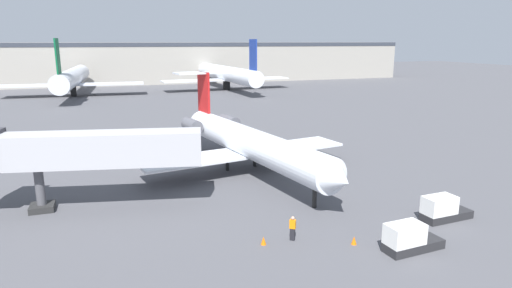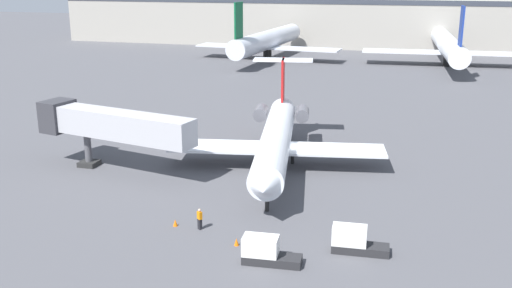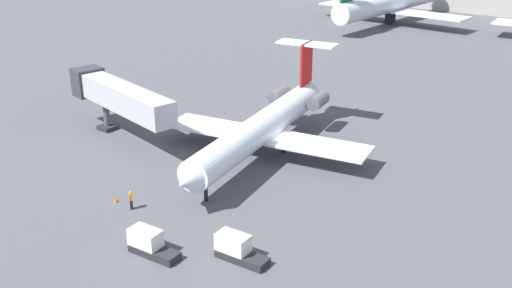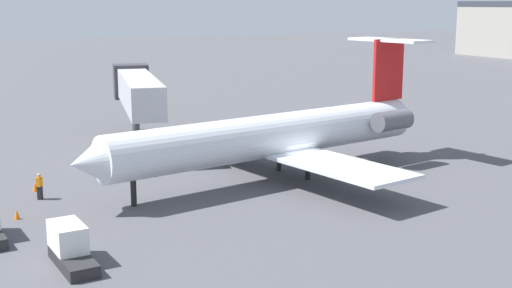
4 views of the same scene
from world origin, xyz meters
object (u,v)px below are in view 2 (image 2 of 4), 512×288
object	(u,v)px
traffic_cone_mid	(175,223)
baggage_tug_lead	(266,252)
jet_bridge	(106,124)
parked_airliner_west_end	(267,40)
baggage_tug_trailing	(354,241)
regional_jet	(276,137)
traffic_cone_near	(236,242)
parked_airliner_west_mid	(448,46)
ground_crew_marshaller	(200,219)

from	to	relation	value
traffic_cone_mid	baggage_tug_lead	bearing A→B (deg)	-25.02
jet_bridge	parked_airliner_west_end	distance (m)	78.54
baggage_tug_trailing	baggage_tug_lead	bearing A→B (deg)	-149.45
baggage_tug_trailing	regional_jet	bearing A→B (deg)	120.42
regional_jet	parked_airliner_west_end	world-z (taller)	parked_airliner_west_end
regional_jet	traffic_cone_near	bearing A→B (deg)	-85.16
traffic_cone_near	parked_airliner_west_mid	world-z (taller)	parked_airliner_west_mid
baggage_tug_lead	ground_crew_marshaller	bearing A→B (deg)	148.33
regional_jet	jet_bridge	size ratio (longest dim) A/B	1.66
ground_crew_marshaller	jet_bridge	bearing A→B (deg)	142.17
jet_bridge	traffic_cone_mid	xyz separation A→B (m)	(11.77, -10.71, -4.46)
regional_jet	traffic_cone_mid	size ratio (longest dim) A/B	53.60
ground_crew_marshaller	baggage_tug_trailing	size ratio (longest dim) A/B	0.41
regional_jet	traffic_cone_mid	bearing A→B (deg)	-104.22
regional_jet	baggage_tug_lead	bearing A→B (deg)	-78.07
ground_crew_marshaller	baggage_tug_lead	xyz separation A→B (m)	(6.26, -3.86, -0.02)
regional_jet	jet_bridge	xyz separation A→B (m)	(-15.85, -5.40, 1.57)
parked_airliner_west_mid	traffic_cone_near	bearing A→B (deg)	-100.37
ground_crew_marshaller	baggage_tug_lead	bearing A→B (deg)	-31.67
baggage_tug_lead	traffic_cone_near	xyz separation A→B (m)	(-2.70, 1.97, -0.56)
baggage_tug_lead	jet_bridge	bearing A→B (deg)	143.99
jet_bridge	traffic_cone_mid	bearing A→B (deg)	-42.31
regional_jet	ground_crew_marshaller	size ratio (longest dim) A/B	17.44
regional_jet	traffic_cone_mid	world-z (taller)	regional_jet
parked_airliner_west_end	parked_airliner_west_mid	xyz separation A→B (m)	(38.77, 1.78, -0.07)
ground_crew_marshaller	parked_airliner_west_mid	bearing A→B (deg)	77.27
jet_bridge	parked_airliner_west_mid	distance (m)	87.24
baggage_tug_lead	traffic_cone_near	size ratio (longest dim) A/B	7.45
regional_jet	parked_airliner_west_mid	bearing A→B (deg)	76.10
traffic_cone_near	parked_airliner_west_end	distance (m)	93.69
jet_bridge	baggage_tug_trailing	distance (m)	28.30
baggage_tug_lead	traffic_cone_mid	world-z (taller)	baggage_tug_lead
traffic_cone_near	baggage_tug_lead	bearing A→B (deg)	-36.16
ground_crew_marshaller	parked_airliner_west_end	world-z (taller)	parked_airliner_west_end
regional_jet	traffic_cone_near	world-z (taller)	regional_jet
jet_bridge	traffic_cone_near	world-z (taller)	jet_bridge
baggage_tug_trailing	traffic_cone_mid	bearing A→B (deg)	177.59
parked_airliner_west_end	parked_airliner_west_mid	world-z (taller)	parked_airliner_west_end
ground_crew_marshaller	parked_airliner_west_mid	world-z (taller)	parked_airliner_west_mid
regional_jet	baggage_tug_trailing	world-z (taller)	regional_jet
jet_bridge	baggage_tug_trailing	bearing A→B (deg)	-23.76
ground_crew_marshaller	baggage_tug_trailing	xyz separation A→B (m)	(11.84, -0.57, -0.02)
regional_jet	traffic_cone_mid	xyz separation A→B (m)	(-4.08, -16.11, -2.89)
regional_jet	jet_bridge	world-z (taller)	regional_jet
regional_jet	baggage_tug_lead	distance (m)	20.56
traffic_cone_near	traffic_cone_mid	xyz separation A→B (m)	(-5.61, 1.90, 0.00)
traffic_cone_near	traffic_cone_mid	size ratio (longest dim) A/B	1.00
regional_jet	parked_airliner_west_mid	xyz separation A→B (m)	(18.51, 74.79, 1.14)
ground_crew_marshaller	traffic_cone_mid	distance (m)	2.13
ground_crew_marshaller	parked_airliner_west_mid	size ratio (longest dim) A/B	0.04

